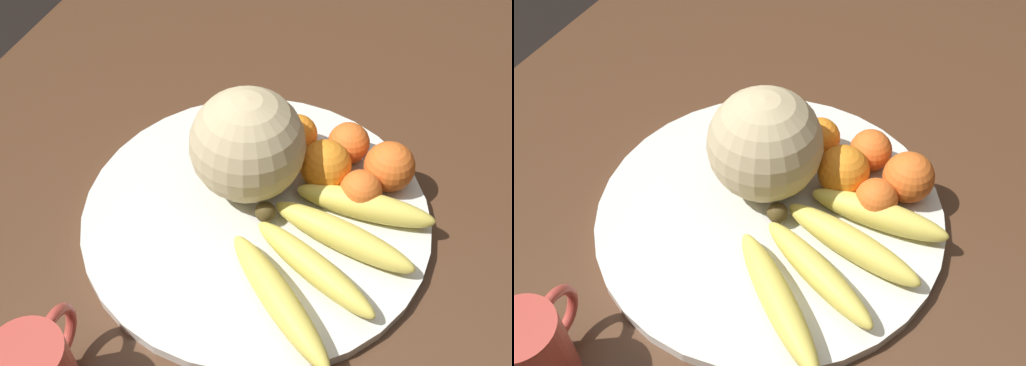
# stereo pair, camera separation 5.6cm
# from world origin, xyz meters

# --- Properties ---
(kitchen_table) EXTENTS (1.68, 1.02, 0.73)m
(kitchen_table) POSITION_xyz_m (0.00, 0.00, 0.65)
(kitchen_table) COLOR #4C301E
(kitchen_table) RESTS_ON ground_plane
(fruit_bowl) EXTENTS (0.46, 0.46, 0.02)m
(fruit_bowl) POSITION_xyz_m (0.01, 0.03, 0.74)
(fruit_bowl) COLOR silver
(fruit_bowl) RESTS_ON kitchen_table
(melon) EXTENTS (0.15, 0.15, 0.15)m
(melon) POSITION_xyz_m (-0.03, 0.01, 0.82)
(melon) COLOR #C6B284
(melon) RESTS_ON fruit_bowl
(banana_bunch) EXTENTS (0.27, 0.24, 0.04)m
(banana_bunch) POSITION_xyz_m (0.06, 0.14, 0.76)
(banana_bunch) COLOR #473819
(banana_bunch) RESTS_ON fruit_bowl
(orange_front_left) EXTENTS (0.07, 0.07, 0.07)m
(orange_front_left) POSITION_xyz_m (-0.07, 0.11, 0.78)
(orange_front_left) COLOR orange
(orange_front_left) RESTS_ON fruit_bowl
(orange_front_right) EXTENTS (0.06, 0.06, 0.06)m
(orange_front_right) POSITION_xyz_m (-0.12, 0.13, 0.77)
(orange_front_right) COLOR orange
(orange_front_right) RESTS_ON fruit_bowl
(orange_mid_center) EXTENTS (0.06, 0.06, 0.06)m
(orange_mid_center) POSITION_xyz_m (-0.12, 0.05, 0.77)
(orange_mid_center) COLOR orange
(orange_mid_center) RESTS_ON fruit_bowl
(orange_back_left) EXTENTS (0.07, 0.07, 0.07)m
(orange_back_left) POSITION_xyz_m (-0.09, 0.19, 0.78)
(orange_back_left) COLOR orange
(orange_back_left) RESTS_ON fruit_bowl
(orange_back_right) EXTENTS (0.06, 0.06, 0.06)m
(orange_back_right) POSITION_xyz_m (-0.04, 0.16, 0.77)
(orange_back_right) COLOR orange
(orange_back_right) RESTS_ON fruit_bowl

